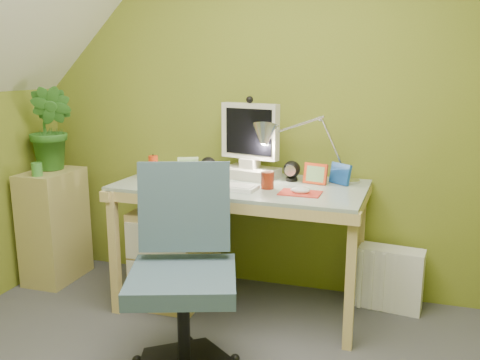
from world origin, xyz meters
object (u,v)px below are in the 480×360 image
(radiator, at_px, (390,278))
(monitor, at_px, (250,138))
(potted_plant, at_px, (51,128))
(desk_lamp, at_px, (323,134))
(side_ledge, at_px, (55,226))
(task_chair, at_px, (182,276))
(desk, at_px, (241,245))

(radiator, bearing_deg, monitor, -169.04)
(monitor, bearing_deg, potted_plant, -160.20)
(desk_lamp, height_order, side_ledge, desk_lamp)
(potted_plant, bearing_deg, radiator, 4.48)
(potted_plant, height_order, task_chair, potted_plant)
(desk, distance_m, task_chair, 0.80)
(task_chair, relative_size, radiator, 2.64)
(desk, distance_m, desk_lamp, 0.83)
(monitor, height_order, task_chair, monitor)
(desk, xyz_separation_m, task_chair, (-0.04, -0.79, 0.12))
(potted_plant, xyz_separation_m, task_chair, (1.31, -0.84, -0.55))
(desk, height_order, potted_plant, potted_plant)
(desk_lamp, relative_size, potted_plant, 1.02)
(desk_lamp, xyz_separation_m, task_chair, (-0.49, -0.97, -0.56))
(potted_plant, bearing_deg, side_ledge, -90.00)
(monitor, height_order, side_ledge, monitor)
(monitor, xyz_separation_m, side_ledge, (-1.35, -0.17, -0.64))
(radiator, bearing_deg, side_ledge, -166.54)
(side_ledge, distance_m, potted_plant, 0.67)
(desk, bearing_deg, radiator, 16.88)
(desk, bearing_deg, desk_lamp, 24.04)
(monitor, xyz_separation_m, task_chair, (-0.04, -0.97, -0.52))
(side_ledge, relative_size, task_chair, 0.76)
(desk_lamp, bearing_deg, side_ledge, -179.03)
(side_ledge, bearing_deg, task_chair, -31.23)
(desk_lamp, height_order, task_chair, desk_lamp)
(side_ledge, height_order, radiator, side_ledge)
(monitor, xyz_separation_m, radiator, (0.88, 0.05, -0.83))
(side_ledge, relative_size, radiator, 2.01)
(desk, relative_size, potted_plant, 2.56)
(desk, xyz_separation_m, monitor, (0.00, 0.18, 0.63))
(potted_plant, distance_m, task_chair, 1.65)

